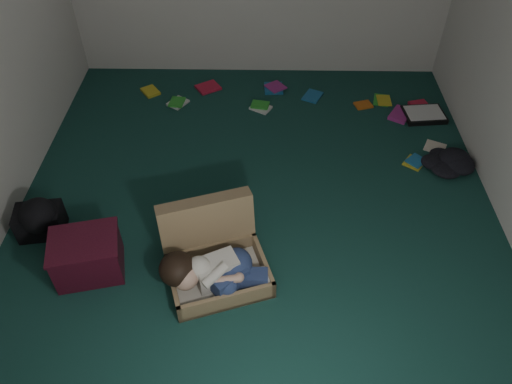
{
  "coord_description": "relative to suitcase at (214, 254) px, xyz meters",
  "views": [
    {
      "loc": [
        0.05,
        -2.9,
        3.03
      ],
      "look_at": [
        0.0,
        -0.15,
        0.35
      ],
      "focal_mm": 35.0,
      "sensor_mm": 36.0,
      "label": 1
    }
  ],
  "objects": [
    {
      "name": "floor",
      "position": [
        0.3,
        0.61,
        -0.15
      ],
      "size": [
        4.5,
        4.5,
        0.0
      ],
      "primitive_type": "plane",
      "color": "#143933",
      "rests_on": "ground"
    },
    {
      "name": "suitcase",
      "position": [
        0.0,
        0.0,
        0.0
      ],
      "size": [
        0.88,
        0.87,
        0.52
      ],
      "rotation": [
        0.0,
        0.0,
        0.32
      ],
      "color": "#927750",
      "rests_on": "floor"
    },
    {
      "name": "person",
      "position": [
        0.01,
        -0.18,
        0.04
      ],
      "size": [
        0.78,
        0.4,
        0.32
      ],
      "rotation": [
        0.0,
        0.0,
        0.32
      ],
      "color": "silver",
      "rests_on": "suitcase"
    },
    {
      "name": "maroon_bin",
      "position": [
        -0.92,
        -0.04,
        0.01
      ],
      "size": [
        0.56,
        0.48,
        0.34
      ],
      "rotation": [
        0.0,
        0.0,
        0.23
      ],
      "color": "#400D1C",
      "rests_on": "floor"
    },
    {
      "name": "backpack",
      "position": [
        -1.4,
        0.33,
        -0.02
      ],
      "size": [
        0.49,
        0.42,
        0.26
      ],
      "primitive_type": null,
      "rotation": [
        0.0,
        0.0,
        0.16
      ],
      "color": "black",
      "rests_on": "floor"
    },
    {
      "name": "clothing_pile",
      "position": [
        2.0,
        1.22,
        -0.09
      ],
      "size": [
        0.48,
        0.42,
        0.13
      ],
      "primitive_type": null,
      "rotation": [
        0.0,
        0.0,
        -0.2
      ],
      "color": "black",
      "rests_on": "floor"
    },
    {
      "name": "paper_tray",
      "position": [
        2.0,
        1.96,
        -0.13
      ],
      "size": [
        0.44,
        0.35,
        0.06
      ],
      "rotation": [
        0.0,
        0.0,
        0.11
      ],
      "color": "black",
      "rests_on": "floor"
    },
    {
      "name": "book_scatter",
      "position": [
        0.87,
        2.08,
        -0.14
      ],
      "size": [
        3.13,
        1.49,
        0.02
      ],
      "color": "gold",
      "rests_on": "floor"
    }
  ]
}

